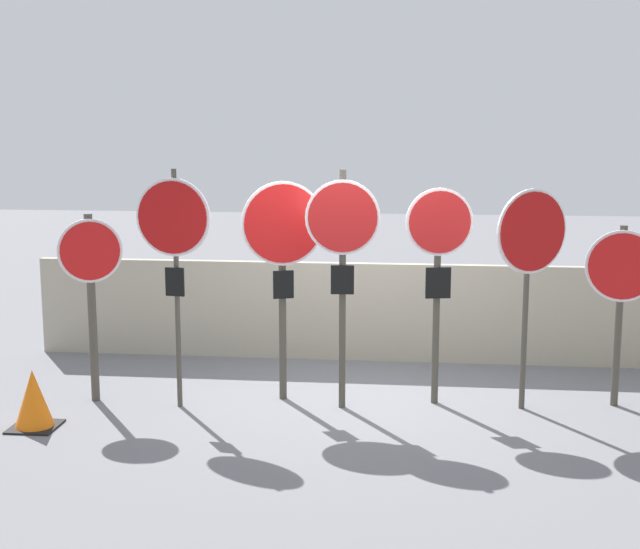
{
  "coord_description": "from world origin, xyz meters",
  "views": [
    {
      "loc": [
        0.62,
        -9.16,
        2.96
      ],
      "look_at": [
        -0.37,
        0.0,
        1.38
      ],
      "focal_mm": 50.0,
      "sensor_mm": 36.0,
      "label": 1
    }
  ],
  "objects": [
    {
      "name": "stop_sign_2",
      "position": [
        -0.76,
        -0.0,
        1.68
      ],
      "size": [
        0.85,
        0.32,
        2.36
      ],
      "rotation": [
        0.0,
        0.0,
        0.33
      ],
      "color": "#474238",
      "rests_on": "ground"
    },
    {
      "name": "stop_sign_1",
      "position": [
        -1.83,
        -0.38,
        1.84
      ],
      "size": [
        0.8,
        0.15,
        2.5
      ],
      "rotation": [
        0.0,
        0.0,
        -0.13
      ],
      "color": "#474238",
      "rests_on": "ground"
    },
    {
      "name": "ground_plane",
      "position": [
        0.0,
        0.0,
        0.0
      ],
      "size": [
        40.0,
        40.0,
        0.0
      ],
      "primitive_type": "plane",
      "color": "slate"
    },
    {
      "name": "traffic_cone_0",
      "position": [
        -3.07,
        -1.14,
        0.29
      ],
      "size": [
        0.45,
        0.45,
        0.59
      ],
      "color": "black",
      "rests_on": "ground"
    },
    {
      "name": "stop_sign_4",
      "position": [
        0.86,
        0.03,
        1.63
      ],
      "size": [
        0.7,
        0.19,
        2.3
      ],
      "rotation": [
        0.0,
        0.0,
        0.19
      ],
      "color": "#474238",
      "rests_on": "ground"
    },
    {
      "name": "stop_sign_0",
      "position": [
        -2.76,
        -0.27,
        1.36
      ],
      "size": [
        0.62,
        0.31,
        2.02
      ],
      "rotation": [
        0.0,
        0.0,
        0.43
      ],
      "color": "#474238",
      "rests_on": "ground"
    },
    {
      "name": "stop_sign_6",
      "position": [
        2.74,
        0.15,
        1.33
      ],
      "size": [
        0.75,
        0.17,
        1.92
      ],
      "rotation": [
        0.0,
        0.0,
        -0.11
      ],
      "color": "#474238",
      "rests_on": "ground"
    },
    {
      "name": "fence_back",
      "position": [
        0.0,
        1.75,
        0.62
      ],
      "size": [
        8.36,
        0.12,
        1.23
      ],
      "color": "#A89E89",
      "rests_on": "ground"
    },
    {
      "name": "stop_sign_3",
      "position": [
        -0.12,
        -0.23,
        1.75
      ],
      "size": [
        0.76,
        0.15,
        2.5
      ],
      "rotation": [
        0.0,
        0.0,
        0.07
      ],
      "color": "#474238",
      "rests_on": "ground"
    },
    {
      "name": "stop_sign_5",
      "position": [
        1.79,
        -0.06,
        1.73
      ],
      "size": [
        0.74,
        0.48,
        2.31
      ],
      "rotation": [
        0.0,
        0.0,
        0.56
      ],
      "color": "#474238",
      "rests_on": "ground"
    }
  ]
}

